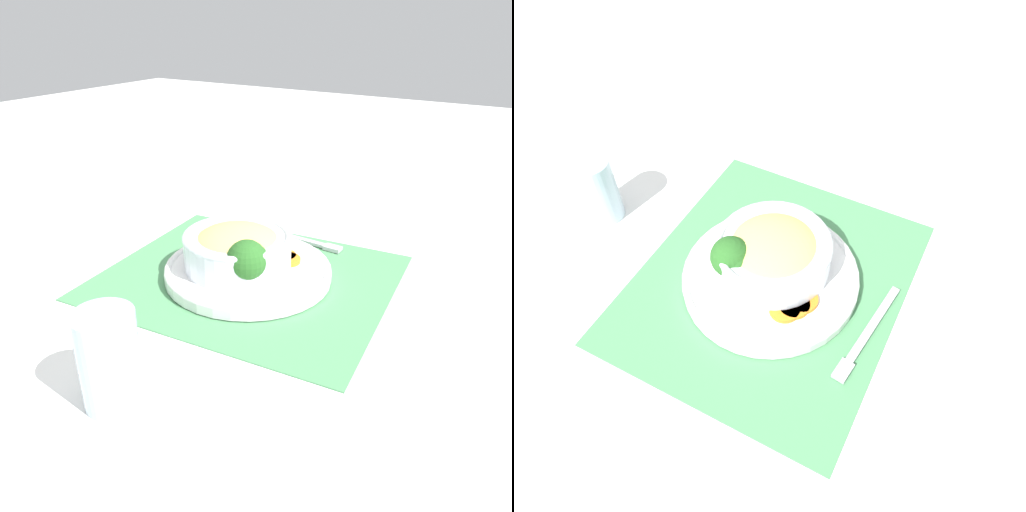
% 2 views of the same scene
% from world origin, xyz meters
% --- Properties ---
extents(ground_plane, '(4.00, 4.00, 0.00)m').
position_xyz_m(ground_plane, '(0.00, 0.00, 0.00)').
color(ground_plane, white).
extents(placemat, '(0.44, 0.50, 0.00)m').
position_xyz_m(placemat, '(0.00, 0.00, 0.00)').
color(placemat, '#4C8C59').
rests_on(placemat, ground_plane).
extents(plate, '(0.28, 0.28, 0.02)m').
position_xyz_m(plate, '(0.00, 0.00, 0.02)').
color(plate, white).
rests_on(plate, placemat).
extents(bowl, '(0.18, 0.18, 0.07)m').
position_xyz_m(bowl, '(0.01, -0.02, 0.06)').
color(bowl, silver).
rests_on(bowl, plate).
extents(broccoli_floret, '(0.06, 0.06, 0.08)m').
position_xyz_m(broccoli_floret, '(0.05, 0.03, 0.06)').
color(broccoli_floret, '#759E51').
rests_on(broccoli_floret, plate).
extents(carrot_slice_near, '(0.05, 0.05, 0.01)m').
position_xyz_m(carrot_slice_near, '(-0.05, 0.04, 0.02)').
color(carrot_slice_near, orange).
rests_on(carrot_slice_near, plate).
extents(carrot_slice_middle, '(0.05, 0.05, 0.01)m').
position_xyz_m(carrot_slice_middle, '(-0.06, 0.03, 0.02)').
color(carrot_slice_middle, orange).
rests_on(carrot_slice_middle, plate).
extents(carrot_slice_far, '(0.05, 0.05, 0.01)m').
position_xyz_m(carrot_slice_far, '(-0.07, 0.02, 0.02)').
color(carrot_slice_far, orange).
rests_on(carrot_slice_far, plate).
extents(water_glass, '(0.07, 0.07, 0.12)m').
position_xyz_m(water_glass, '(0.33, 0.03, 0.05)').
color(water_glass, silver).
rests_on(water_glass, ground_plane).
extents(fork, '(0.02, 0.18, 0.01)m').
position_xyz_m(fork, '(-0.17, 0.02, 0.01)').
color(fork, '#B7B7BC').
rests_on(fork, placemat).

